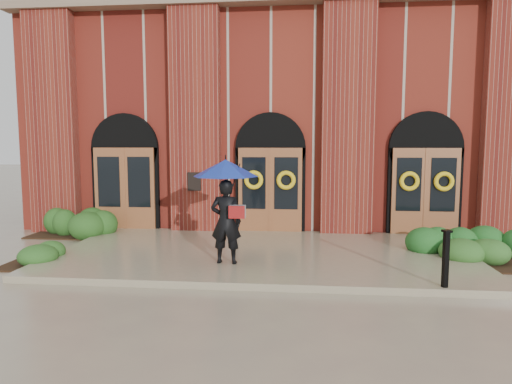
# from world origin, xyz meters

# --- Properties ---
(ground) EXTENTS (90.00, 90.00, 0.00)m
(ground) POSITION_xyz_m (0.00, 0.00, 0.00)
(ground) COLOR gray
(ground) RESTS_ON ground
(landing) EXTENTS (10.00, 5.30, 0.15)m
(landing) POSITION_xyz_m (0.00, 0.15, 0.07)
(landing) COLOR gray
(landing) RESTS_ON ground
(church_building) EXTENTS (16.20, 12.53, 7.00)m
(church_building) POSITION_xyz_m (0.00, 8.78, 3.50)
(church_building) COLOR maroon
(church_building) RESTS_ON ground
(man_with_umbrella) EXTENTS (1.51, 1.51, 2.29)m
(man_with_umbrella) POSITION_xyz_m (-0.71, -1.07, 1.75)
(man_with_umbrella) COLOR black
(man_with_umbrella) RESTS_ON landing
(metal_post) EXTENTS (0.18, 0.18, 1.07)m
(metal_post) POSITION_xyz_m (3.58, -2.35, 0.71)
(metal_post) COLOR black
(metal_post) RESTS_ON landing
(hedge_wall_left) EXTENTS (3.00, 1.20, 0.77)m
(hedge_wall_left) POSITION_xyz_m (-5.54, 2.20, 0.38)
(hedge_wall_left) COLOR #234C19
(hedge_wall_left) RESTS_ON ground
(hedge_wall_right) EXTENTS (2.67, 1.07, 0.69)m
(hedge_wall_right) POSITION_xyz_m (5.20, 1.07, 0.34)
(hedge_wall_right) COLOR #1D531D
(hedge_wall_right) RESTS_ON ground
(hedge_front_left) EXTENTS (1.31, 1.12, 0.46)m
(hedge_front_left) POSITION_xyz_m (-5.10, -1.12, 0.23)
(hedge_front_left) COLOR #26511C
(hedge_front_left) RESTS_ON ground
(hedge_front_right) EXTENTS (1.58, 1.36, 0.56)m
(hedge_front_right) POSITION_xyz_m (5.32, -0.08, 0.28)
(hedge_front_right) COLOR #2B571F
(hedge_front_right) RESTS_ON ground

